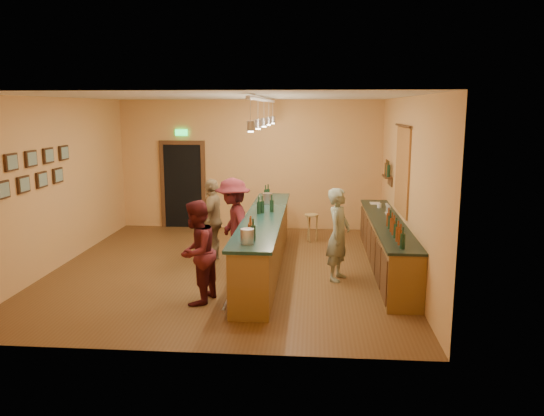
# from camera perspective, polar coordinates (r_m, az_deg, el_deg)

# --- Properties ---
(floor) EXTENTS (7.00, 7.00, 0.00)m
(floor) POSITION_cam_1_polar(r_m,az_deg,el_deg) (10.15, -4.71, -6.52)
(floor) COLOR brown
(floor) RESTS_ON ground
(ceiling) EXTENTS (6.50, 7.00, 0.02)m
(ceiling) POSITION_cam_1_polar(r_m,az_deg,el_deg) (9.69, -5.01, 11.86)
(ceiling) COLOR silver
(ceiling) RESTS_ON wall_back
(wall_back) EXTENTS (6.50, 0.02, 3.20)m
(wall_back) POSITION_cam_1_polar(r_m,az_deg,el_deg) (13.23, -2.39, 4.64)
(wall_back) COLOR #DF9D53
(wall_back) RESTS_ON floor
(wall_front) EXTENTS (6.50, 0.02, 3.20)m
(wall_front) POSITION_cam_1_polar(r_m,az_deg,el_deg) (6.42, -9.93, -2.06)
(wall_front) COLOR #DF9D53
(wall_front) RESTS_ON floor
(wall_left) EXTENTS (0.02, 7.00, 3.20)m
(wall_left) POSITION_cam_1_polar(r_m,az_deg,el_deg) (10.81, -22.13, 2.48)
(wall_left) COLOR #DF9D53
(wall_left) RESTS_ON floor
(wall_right) EXTENTS (0.02, 7.00, 3.20)m
(wall_right) POSITION_cam_1_polar(r_m,az_deg,el_deg) (9.80, 14.25, 2.17)
(wall_right) COLOR #DF9D53
(wall_right) RESTS_ON floor
(doorway) EXTENTS (1.15, 0.09, 2.48)m
(doorway) POSITION_cam_1_polar(r_m,az_deg,el_deg) (13.57, -9.54, 2.64)
(doorway) COLOR black
(doorway) RESTS_ON wall_back
(tapestry) EXTENTS (0.03, 1.40, 1.60)m
(tapestry) POSITION_cam_1_polar(r_m,az_deg,el_deg) (10.16, 13.83, 3.90)
(tapestry) COLOR maroon
(tapestry) RESTS_ON wall_right
(bottle_shelf) EXTENTS (0.17, 0.55, 0.54)m
(bottle_shelf) POSITION_cam_1_polar(r_m,az_deg,el_deg) (11.64, 12.34, 3.89)
(bottle_shelf) COLOR #472915
(bottle_shelf) RESTS_ON wall_right
(picture_grid) EXTENTS (0.06, 2.20, 0.70)m
(picture_grid) POSITION_cam_1_polar(r_m,az_deg,el_deg) (10.09, -23.96, 3.82)
(picture_grid) COLOR #382111
(picture_grid) RESTS_ON wall_left
(back_counter) EXTENTS (0.60, 4.55, 1.27)m
(back_counter) POSITION_cam_1_polar(r_m,az_deg,el_deg) (10.15, 12.23, -3.87)
(back_counter) COLOR brown
(back_counter) RESTS_ON floor
(tasting_bar) EXTENTS (0.74, 5.10, 1.38)m
(tasting_bar) POSITION_cam_1_polar(r_m,az_deg,el_deg) (9.89, -0.85, -3.29)
(tasting_bar) COLOR brown
(tasting_bar) RESTS_ON floor
(pendant_track) EXTENTS (0.11, 4.60, 0.50)m
(pendant_track) POSITION_cam_1_polar(r_m,az_deg,el_deg) (9.60, -0.88, 10.61)
(pendant_track) COLOR silver
(pendant_track) RESTS_ON ceiling
(bartender) EXTENTS (0.57, 0.70, 1.64)m
(bartender) POSITION_cam_1_polar(r_m,az_deg,el_deg) (9.36, 7.16, -2.85)
(bartender) COLOR gray
(bartender) RESTS_ON floor
(customer_a) EXTENTS (0.78, 0.91, 1.62)m
(customer_a) POSITION_cam_1_polar(r_m,az_deg,el_deg) (8.28, -8.15, -4.75)
(customer_a) COLOR #59191E
(customer_a) RESTS_ON floor
(customer_b) EXTENTS (0.45, 0.98, 1.65)m
(customer_b) POSITION_cam_1_polar(r_m,az_deg,el_deg) (10.52, -6.40, -1.29)
(customer_b) COLOR #997A51
(customer_b) RESTS_ON floor
(customer_c) EXTENTS (0.99, 1.28, 1.75)m
(customer_c) POSITION_cam_1_polar(r_m,az_deg,el_deg) (9.82, -4.19, -1.83)
(customer_c) COLOR #59191E
(customer_c) RESTS_ON floor
(bar_stool) EXTENTS (0.31, 0.31, 0.64)m
(bar_stool) POSITION_cam_1_polar(r_m,az_deg,el_deg) (12.02, 4.28, -1.36)
(bar_stool) COLOR #9D7E46
(bar_stool) RESTS_ON floor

